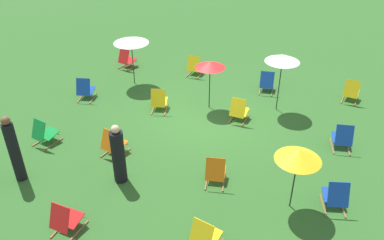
{
  "coord_description": "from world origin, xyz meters",
  "views": [
    {
      "loc": [
        -3.41,
        10.67,
        6.76
      ],
      "look_at": [
        0.0,
        1.2,
        0.5
      ],
      "focal_mm": 37.12,
      "sensor_mm": 36.0,
      "label": 1
    }
  ],
  "objects": [
    {
      "name": "deckchair_9",
      "position": [
        -1.14,
        -0.03,
        0.37
      ],
      "size": [
        0.53,
        0.79,
        0.83
      ],
      "rotation": [
        0.0,
        0.0,
        -0.07
      ],
      "color": "olive",
      "rests_on": "ground"
    },
    {
      "name": "umbrella_3",
      "position": [
        -3.25,
        3.32,
        1.53
      ],
      "size": [
        1.05,
        1.05,
        1.67
      ],
      "color": "black",
      "rests_on": "ground"
    },
    {
      "name": "deckchair_12",
      "position": [
        1.27,
        5.8,
        0.37
      ],
      "size": [
        0.54,
        0.8,
        0.83
      ],
      "rotation": [
        0.0,
        0.0,
        -0.08
      ],
      "color": "olive",
      "rests_on": "ground"
    },
    {
      "name": "ground_plane",
      "position": [
        0.0,
        0.0,
        0.0
      ],
      "size": [
        40.0,
        40.0,
        0.0
      ],
      "primitive_type": "plane",
      "color": "#2D6026"
    },
    {
      "name": "deckchair_0",
      "position": [
        1.72,
        2.93,
        0.37
      ],
      "size": [
        0.63,
        0.85,
        0.83
      ],
      "rotation": [
        0.0,
        0.0,
        -0.22
      ],
      "color": "olive",
      "rests_on": "ground"
    },
    {
      "name": "deckchair_10",
      "position": [
        1.31,
        -2.75,
        0.37
      ],
      "size": [
        0.49,
        0.77,
        0.83
      ],
      "rotation": [
        0.0,
        0.0,
        -0.02
      ],
      "color": "olive",
      "rests_on": "ground"
    },
    {
      "name": "umbrella_1",
      "position": [
        3.22,
        -1.32,
        1.71
      ],
      "size": [
        1.28,
        1.28,
        1.81
      ],
      "color": "black",
      "rests_on": "ground"
    },
    {
      "name": "deckchair_7",
      "position": [
        -1.6,
        -2.3,
        0.37
      ],
      "size": [
        0.56,
        0.81,
        0.83
      ],
      "rotation": [
        0.0,
        0.0,
        0.12
      ],
      "color": "olive",
      "rests_on": "ground"
    },
    {
      "name": "deckchair_8",
      "position": [
        -4.29,
        0.46,
        0.37
      ],
      "size": [
        0.61,
        0.84,
        0.83
      ],
      "rotation": [
        0.0,
        0.0,
        0.19
      ],
      "color": "olive",
      "rests_on": "ground"
    },
    {
      "name": "deckchair_4",
      "position": [
        1.51,
        0.24,
        0.37
      ],
      "size": [
        0.65,
        0.86,
        0.83
      ],
      "rotation": [
        0.0,
        0.0,
        0.25
      ],
      "color": "olive",
      "rests_on": "ground"
    },
    {
      "name": "deckchair_14",
      "position": [
        -4.48,
        -2.59,
        0.37
      ],
      "size": [
        0.57,
        0.81,
        0.83
      ],
      "rotation": [
        0.0,
        0.0,
        -0.12
      ],
      "color": "olive",
      "rests_on": "ground"
    },
    {
      "name": "deckchair_6",
      "position": [
        3.87,
        3.14,
        0.37
      ],
      "size": [
        0.63,
        0.85,
        0.83
      ],
      "rotation": [
        0.0,
        0.0,
        -0.23
      ],
      "color": "olive",
      "rests_on": "ground"
    },
    {
      "name": "deckchair_11",
      "position": [
        4.14,
        -2.48,
        0.37
      ],
      "size": [
        0.65,
        0.86,
        0.83
      ],
      "rotation": [
        0.0,
        0.0,
        -0.26
      ],
      "color": "olive",
      "rests_on": "ground"
    },
    {
      "name": "person_1",
      "position": [
        1.01,
        3.83,
        0.78
      ],
      "size": [
        0.4,
        0.4,
        1.67
      ],
      "rotation": [
        0.0,
        0.0,
        6.07
      ],
      "color": "black",
      "rests_on": "ground"
    },
    {
      "name": "deckchair_13",
      "position": [
        -1.73,
        5.22,
        0.37
      ],
      "size": [
        0.63,
        0.85,
        0.83
      ],
      "rotation": [
        0.0,
        0.0,
        -0.23
      ],
      "color": "olive",
      "rests_on": "ground"
    },
    {
      "name": "deckchair_3",
      "position": [
        -4.22,
        3.04,
        0.37
      ],
      "size": [
        0.66,
        0.86,
        0.83
      ],
      "rotation": [
        0.0,
        0.0,
        0.27
      ],
      "color": "olive",
      "rests_on": "ground"
    },
    {
      "name": "person_0",
      "position": [
        3.48,
        4.65,
        0.91
      ],
      "size": [
        0.29,
        0.29,
        1.88
      ],
      "rotation": [
        0.0,
        0.0,
        4.69
      ],
      "color": "black",
      "rests_on": "ground"
    },
    {
      "name": "deckchair_5",
      "position": [
        -1.32,
        3.13,
        0.37
      ],
      "size": [
        0.62,
        0.84,
        0.83
      ],
      "rotation": [
        0.0,
        0.0,
        0.2
      ],
      "color": "olive",
      "rests_on": "ground"
    },
    {
      "name": "umbrella_0",
      "position": [
        0.01,
        -0.55,
        1.56
      ],
      "size": [
        0.98,
        0.98,
        1.67
      ],
      "color": "black",
      "rests_on": "ground"
    },
    {
      "name": "umbrella_2",
      "position": [
        -2.17,
        -1.17,
        1.85
      ],
      "size": [
        1.1,
        1.1,
        1.98
      ],
      "color": "black",
      "rests_on": "ground"
    },
    {
      "name": "deckchair_2",
      "position": [
        4.25,
        0.38,
        0.37
      ],
      "size": [
        0.65,
        0.85,
        0.83
      ],
      "rotation": [
        0.0,
        0.0,
        0.25
      ],
      "color": "olive",
      "rests_on": "ground"
    }
  ]
}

